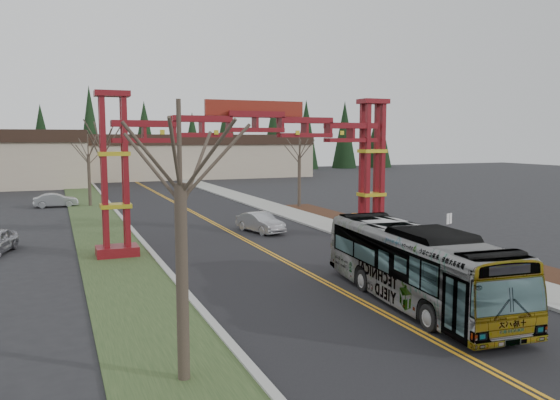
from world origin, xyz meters
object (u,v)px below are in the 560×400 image
bare_tree_median_near (180,185)px  bare_tree_median_far (88,155)px  barrel_mid (383,225)px  retail_building_east (187,155)px  transit_bus (415,265)px  bare_tree_right_far (299,156)px  bare_tree_median_mid (103,153)px  street_sign (449,224)px  barrel_south (404,231)px  gateway_arch (255,146)px  parked_car_far_a (56,200)px  silver_sedan (260,223)px  barrel_north (355,220)px

bare_tree_median_near → bare_tree_median_far: size_ratio=1.08×
barrel_mid → retail_building_east: bearing=89.6°
transit_bus → bare_tree_right_far: size_ratio=1.61×
bare_tree_median_mid → barrel_mid: 19.33m
retail_building_east → bare_tree_median_far: (-18.00, -37.97, 1.37)m
street_sign → barrel_south: (-0.01, 4.27, -1.08)m
bare_tree_median_near → barrel_mid: 25.28m
bare_tree_median_mid → bare_tree_median_far: size_ratio=1.09×
gateway_arch → retail_building_east: gateway_arch is taller
parked_car_far_a → bare_tree_median_mid: 18.21m
street_sign → bare_tree_right_far: bearing=88.7°
street_sign → barrel_south: size_ratio=2.16×
silver_sedan → bare_tree_median_mid: (-9.89, 3.02, 4.77)m
transit_bus → barrel_mid: (7.80, 14.16, -1.01)m
bare_tree_median_near → bare_tree_right_far: (18.00, 32.22, -0.42)m
transit_bus → bare_tree_median_far: bearing=110.1°
bare_tree_right_far → barrel_south: (-0.49, -17.25, -4.30)m
parked_car_far_a → bare_tree_median_near: bare_tree_median_near is taller
gateway_arch → parked_car_far_a: gateway_arch is taller
bare_tree_median_near → bare_tree_median_mid: 23.80m
parked_car_far_a → transit_bus: bearing=-161.6°
transit_bus → bare_tree_median_far: bare_tree_median_far is taller
barrel_south → parked_car_far_a: bearing=128.1°
retail_building_east → transit_bus: (-8.20, -75.11, -1.98)m
silver_sedan → barrel_south: size_ratio=4.05×
barrel_north → barrel_mid: bearing=-78.5°
parked_car_far_a → bare_tree_right_far: bearing=-113.2°
bare_tree_median_near → transit_bus: bearing=18.9°
bare_tree_median_mid → parked_car_far_a: bearing=99.8°
silver_sedan → barrel_mid: 8.38m
parked_car_far_a → barrel_south: (20.51, -26.14, -0.13)m
retail_building_east → barrel_mid: 61.02m
transit_bus → bare_tree_median_far: (-9.80, 37.14, 3.36)m
transit_bus → street_sign: bearing=48.9°
retail_building_east → silver_sedan: 58.31m
transit_bus → street_sign: 10.66m
barrel_north → bare_tree_median_far: bearing=130.2°
silver_sedan → barrel_south: silver_sedan is taller
retail_building_east → parked_car_far_a: bearing=-119.3°
bare_tree_right_far → street_sign: size_ratio=3.09×
barrel_mid → barrel_north: (-0.57, 2.80, -0.03)m
gateway_arch → parked_car_far_a: (-11.00, 24.61, -5.33)m
gateway_arch → retail_building_east: 62.80m
parked_car_far_a → bare_tree_right_far: bare_tree_right_far is taller
parked_car_far_a → bare_tree_median_far: (3.00, -0.62, 4.24)m
transit_bus → parked_car_far_a: 39.88m
street_sign → barrel_north: size_ratio=2.24×
barrel_south → silver_sedan: bearing=142.7°
bare_tree_median_mid → barrel_north: bearing=-11.6°
retail_building_east → street_sign: retail_building_east is taller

